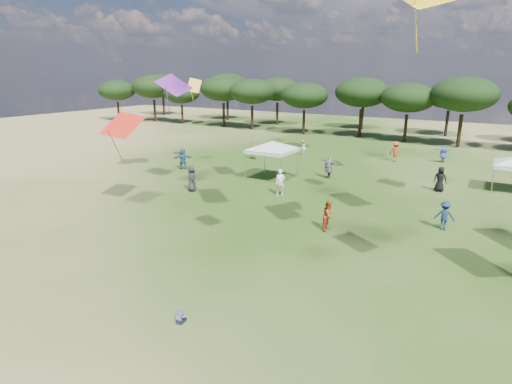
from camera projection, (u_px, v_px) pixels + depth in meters
ground at (142, 361)px, 12.44m from camera, size 140.00×140.00×0.00m
tree_line at (459, 95)px, 48.80m from camera, size 108.78×17.63×7.77m
tent_left at (272, 143)px, 32.36m from camera, size 6.43×6.43×3.30m
toddler at (180, 317)px, 14.27m from camera, size 0.35×0.38×0.49m
festival_crowd at (349, 168)px, 33.11m from camera, size 30.06×22.70×1.85m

